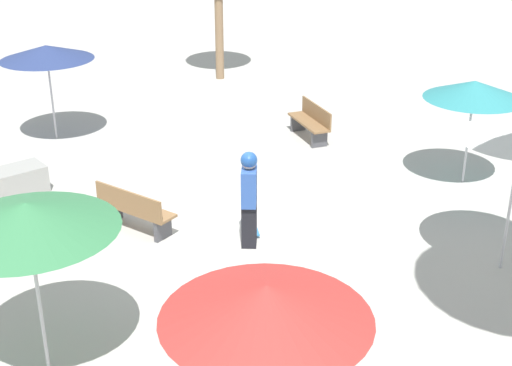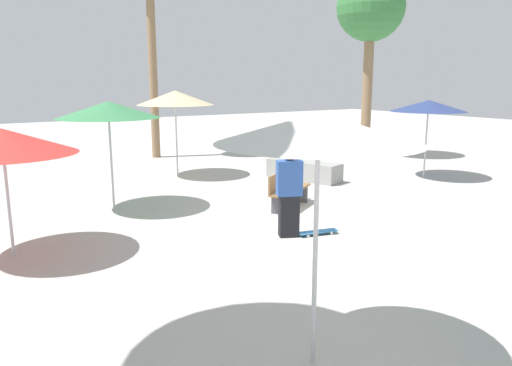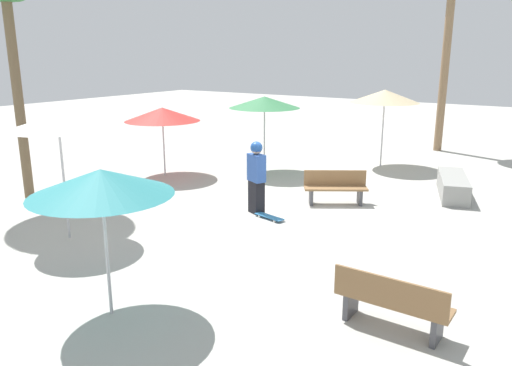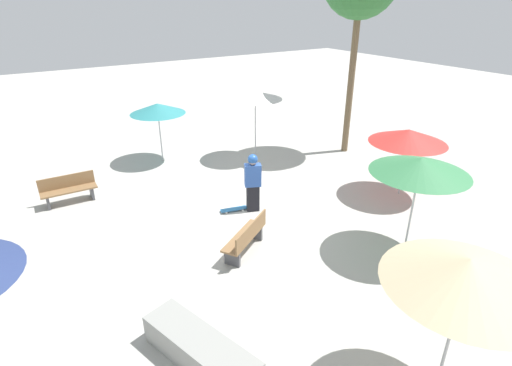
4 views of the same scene
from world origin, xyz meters
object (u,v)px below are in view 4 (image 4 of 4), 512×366
(shade_umbrella_green, at_px, (420,166))
(bench_near, at_px, (246,237))
(shade_umbrella_white, at_px, (255,95))
(shade_umbrella_teal, at_px, (157,109))
(skater_main, at_px, (253,181))
(shade_umbrella_tan, at_px, (468,272))
(bench_far, at_px, (69,190))
(skateboard, at_px, (234,209))
(shade_umbrella_red, at_px, (408,136))
(concrete_ledge, at_px, (201,351))

(shade_umbrella_green, bearing_deg, bench_near, -120.28)
(shade_umbrella_white, height_order, shade_umbrella_teal, shade_umbrella_white)
(shade_umbrella_green, bearing_deg, skater_main, -150.07)
(shade_umbrella_teal, bearing_deg, bench_near, -3.47)
(shade_umbrella_tan, relative_size, shade_umbrella_teal, 1.17)
(bench_near, relative_size, bench_far, 0.98)
(shade_umbrella_green, distance_m, shade_umbrella_teal, 9.50)
(bench_far, bearing_deg, skateboard, 142.78)
(bench_near, height_order, shade_umbrella_white, shade_umbrella_white)
(skater_main, xyz_separation_m, skateboard, (-0.24, -0.52, -0.89))
(bench_near, bearing_deg, skater_main, 21.36)
(shade_umbrella_tan, bearing_deg, shade_umbrella_green, 135.41)
(bench_far, xyz_separation_m, shade_umbrella_red, (5.02, 9.02, 1.51))
(skater_main, distance_m, shade_umbrella_green, 4.53)
(skateboard, relative_size, shade_umbrella_teal, 0.37)
(shade_umbrella_red, bearing_deg, concrete_ledge, -72.56)
(concrete_ledge, xyz_separation_m, shade_umbrella_white, (-7.77, 6.00, 2.17))
(concrete_ledge, xyz_separation_m, shade_umbrella_red, (-2.57, 8.18, 1.66))
(skateboard, xyz_separation_m, shade_umbrella_white, (-3.36, 2.87, 2.39))
(shade_umbrella_tan, bearing_deg, concrete_ledge, -130.72)
(concrete_ledge, distance_m, shade_umbrella_tan, 4.39)
(shade_umbrella_green, bearing_deg, shade_umbrella_teal, -161.48)
(bench_far, height_order, shade_umbrella_white, shade_umbrella_white)
(skateboard, xyz_separation_m, shade_umbrella_red, (1.84, 5.05, 1.88))
(bench_far, distance_m, shade_umbrella_red, 10.43)
(bench_far, relative_size, shade_umbrella_tan, 0.62)
(concrete_ledge, xyz_separation_m, shade_umbrella_teal, (-9.42, 2.79, 1.75))
(shade_umbrella_green, bearing_deg, shade_umbrella_tan, -44.59)
(shade_umbrella_white, xyz_separation_m, shade_umbrella_teal, (-1.65, -3.21, -0.42))
(shade_umbrella_white, relative_size, shade_umbrella_red, 1.11)
(bench_near, relative_size, shade_umbrella_white, 0.61)
(shade_umbrella_red, bearing_deg, shade_umbrella_green, -47.68)
(skater_main, bearing_deg, bench_far, -12.66)
(shade_umbrella_green, xyz_separation_m, shade_umbrella_red, (-2.16, 2.37, -0.32))
(shade_umbrella_teal, bearing_deg, shade_umbrella_tan, 0.63)
(skater_main, relative_size, bench_near, 1.11)
(concrete_ledge, relative_size, bench_far, 1.49)
(skater_main, bearing_deg, shade_umbrella_tan, 108.44)
(skateboard, bearing_deg, bench_near, 81.70)
(skateboard, height_order, bench_far, bench_far)
(shade_umbrella_green, bearing_deg, shade_umbrella_red, 132.32)
(shade_umbrella_teal, xyz_separation_m, shade_umbrella_red, (6.85, 5.39, -0.09))
(skater_main, height_order, concrete_ledge, skater_main)
(bench_far, bearing_deg, shade_umbrella_red, 152.34)
(shade_umbrella_white, distance_m, shade_umbrella_green, 7.36)
(skateboard, height_order, shade_umbrella_red, shade_umbrella_red)
(skater_main, height_order, bench_far, skater_main)
(shade_umbrella_green, relative_size, shade_umbrella_red, 1.05)
(skater_main, distance_m, concrete_ledge, 5.58)
(skater_main, xyz_separation_m, shade_umbrella_white, (-3.60, 2.35, 1.50))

